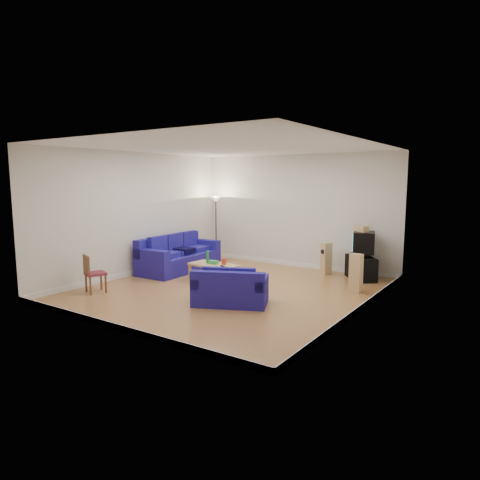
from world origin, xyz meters
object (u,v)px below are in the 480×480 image
Objects in this scene: sofa_loveseat at (230,291)px; coffee_table at (214,266)px; tv_stand at (361,268)px; television at (364,242)px; sofa_three_seat at (178,258)px.

sofa_loveseat is 1.31× the size of coffee_table.
television reaches higher than tv_stand.
tv_stand is at bearing 109.16° from sofa_three_seat.
sofa_three_seat is at bearing 124.58° from sofa_loveseat.
tv_stand is 1.18× the size of television.
sofa_three_seat is 1.96× the size of coffee_table.
coffee_table is at bearing 70.28° from sofa_three_seat.
sofa_loveseat reaches higher than coffee_table.
sofa_three_seat reaches higher than tv_stand.
television is at bearing 94.06° from tv_stand.
sofa_loveseat is 1.99m from coffee_table.
sofa_three_seat is 3.63m from sofa_loveseat.
sofa_three_seat reaches higher than sofa_loveseat.
coffee_table is 3.69m from tv_stand.
coffee_table is at bearing 112.53° from sofa_loveseat.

